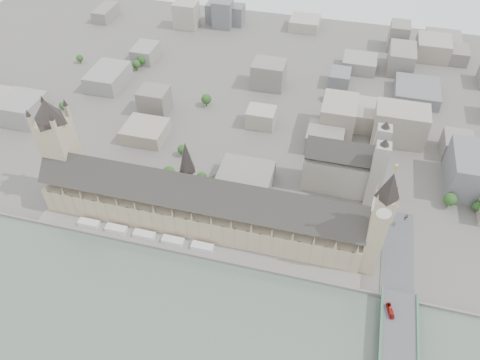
% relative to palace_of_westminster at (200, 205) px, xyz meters
% --- Properties ---
extents(ground, '(900.00, 900.00, 0.00)m').
position_rel_palace_of_westminster_xyz_m(ground, '(0.00, -19.70, -22.71)').
color(ground, '#595651').
rests_on(ground, ground).
extents(embankment_wall, '(600.00, 1.50, 3.00)m').
position_rel_palace_of_westminster_xyz_m(embankment_wall, '(0.00, -34.70, -21.21)').
color(embankment_wall, slate).
rests_on(embankment_wall, ground).
extents(river_terrace, '(270.00, 15.00, 2.00)m').
position_rel_palace_of_westminster_xyz_m(river_terrace, '(0.00, -27.20, -21.71)').
color(river_terrace, slate).
rests_on(river_terrace, ground).
extents(terrace_tents, '(118.00, 7.00, 4.00)m').
position_rel_palace_of_westminster_xyz_m(terrace_tents, '(-40.00, -26.70, -18.71)').
color(terrace_tents, silver).
rests_on(terrace_tents, river_terrace).
extents(palace_of_westminster, '(265.00, 40.73, 55.44)m').
position_rel_palace_of_westminster_xyz_m(palace_of_westminster, '(0.00, 0.00, 0.00)').
color(palace_of_westminster, tan).
rests_on(palace_of_westminster, ground).
extents(elizabeth_tower, '(17.00, 17.00, 107.50)m').
position_rel_palace_of_westminster_xyz_m(elizabeth_tower, '(138.00, -11.70, 35.38)').
color(elizabeth_tower, tan).
rests_on(elizabeth_tower, ground).
extents(victoria_tower, '(30.00, 30.00, 100.00)m').
position_rel_palace_of_westminster_xyz_m(victoria_tower, '(-122.00, 6.30, 32.50)').
color(victoria_tower, tan).
rests_on(victoria_tower, ground).
extents(central_tower, '(13.00, 13.00, 48.00)m').
position_rel_palace_of_westminster_xyz_m(central_tower, '(-10.00, 6.30, 35.21)').
color(central_tower, tan).
rests_on(central_tower, ground).
extents(westminster_abbey, '(68.00, 36.00, 64.00)m').
position_rel_palace_of_westminster_xyz_m(westminster_abbey, '(110.92, 75.30, 2.38)').
color(westminster_abbey, gray).
rests_on(westminster_abbey, ground).
extents(city_skyline_inland, '(720.00, 360.00, 38.00)m').
position_rel_palace_of_westminster_xyz_m(city_skyline_inland, '(0.00, 225.30, -3.71)').
color(city_skyline_inland, gray).
rests_on(city_skyline_inland, ground).
extents(park_trees, '(110.00, 30.00, 15.00)m').
position_rel_palace_of_westminster_xyz_m(park_trees, '(-10.00, 40.30, -15.21)').
color(park_trees, '#174218').
rests_on(park_trees, ground).
extents(red_bus_north, '(5.86, 12.18, 3.31)m').
position_rel_palace_of_westminster_xyz_m(red_bus_north, '(155.38, -53.10, -10.80)').
color(red_bus_north, maroon).
rests_on(red_bus_north, westminster_bridge).
extents(car_approach, '(4.28, 6.16, 1.66)m').
position_rel_palace_of_westminster_xyz_m(car_approach, '(166.03, 40.30, -11.63)').
color(car_approach, gray).
rests_on(car_approach, westminster_bridge).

